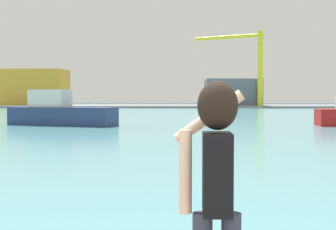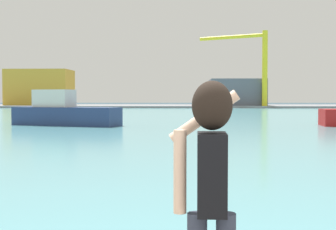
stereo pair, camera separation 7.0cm
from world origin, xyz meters
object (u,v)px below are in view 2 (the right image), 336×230
at_px(person_photographer, 210,178).
at_px(warehouse_left, 40,87).
at_px(boat_moored, 64,113).
at_px(warehouse_right, 236,92).
at_px(port_crane, 254,58).

relative_size(person_photographer, warehouse_left, 0.14).
relative_size(person_photographer, boat_moored, 0.21).
distance_m(boat_moored, warehouse_left, 64.84).
bearing_deg(warehouse_left, person_photographer, -71.72).
distance_m(person_photographer, boat_moored, 31.42).
xyz_separation_m(warehouse_left, warehouse_right, (40.18, -2.08, -1.07)).
bearing_deg(port_crane, warehouse_left, 170.31).
height_order(warehouse_right, port_crane, port_crane).
distance_m(warehouse_left, warehouse_right, 40.25).
bearing_deg(warehouse_left, warehouse_right, -2.96).
bearing_deg(person_photographer, warehouse_right, -4.92).
distance_m(warehouse_left, port_crane, 43.81).
bearing_deg(warehouse_left, boat_moored, -70.95).
bearing_deg(person_photographer, boat_moored, 18.16).
bearing_deg(boat_moored, warehouse_left, 127.52).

